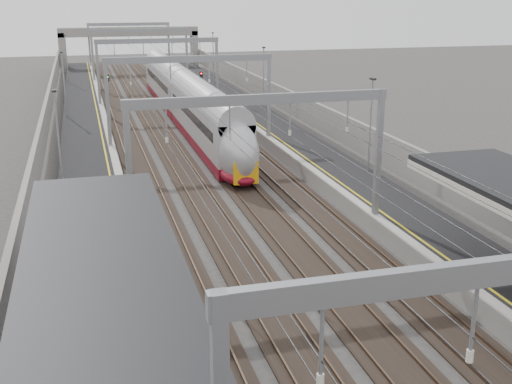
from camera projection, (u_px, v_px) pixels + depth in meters
platform_left at (87, 144)px, 51.56m from camera, size 4.00×120.00×1.00m
platform_right at (277, 133)px, 55.58m from camera, size 4.00×120.00×1.00m
tracks at (186, 144)px, 53.70m from camera, size 11.40×140.00×0.20m
overhead_line at (172, 62)px, 57.98m from camera, size 13.00×140.00×6.60m
overbridge at (129, 37)px, 102.79m from camera, size 22.00×2.20×6.90m
wall_left at (44, 133)px, 50.42m from camera, size 0.30×120.00×3.20m
wall_right at (312, 119)px, 56.06m from camera, size 0.30×120.00×3.20m
train at (188, 105)px, 60.48m from camera, size 2.59×47.15×4.10m
signal_green at (108, 84)px, 71.34m from camera, size 0.32×0.32×3.48m
signal_red_near at (181, 80)px, 74.75m from camera, size 0.32×0.32×3.48m
signal_red_far at (201, 81)px, 74.23m from camera, size 0.32×0.32×3.48m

